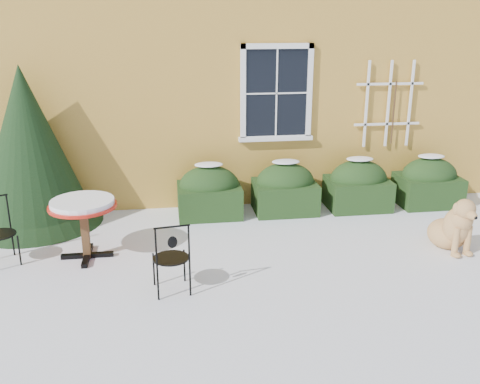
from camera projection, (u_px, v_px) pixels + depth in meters
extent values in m
plane|color=white|center=(251.00, 284.00, 6.72)|extent=(80.00, 80.00, 0.00)
cube|color=gold|center=(203.00, 26.00, 12.36)|extent=(12.00, 8.00, 6.00)
cube|color=black|center=(276.00, 93.00, 9.00)|extent=(1.05, 0.03, 1.45)
cube|color=white|center=(277.00, 46.00, 8.75)|extent=(1.23, 0.06, 0.09)
cube|color=white|center=(275.00, 138.00, 9.24)|extent=(1.23, 0.06, 0.09)
cube|color=white|center=(243.00, 94.00, 8.92)|extent=(0.09, 0.06, 1.63)
cube|color=white|center=(309.00, 93.00, 9.07)|extent=(0.09, 0.06, 1.63)
cube|color=white|center=(277.00, 93.00, 8.99)|extent=(0.02, 0.02, 1.45)
cube|color=white|center=(277.00, 93.00, 8.99)|extent=(1.05, 0.02, 0.02)
cube|color=white|center=(275.00, 138.00, 9.24)|extent=(1.29, 0.14, 0.07)
cube|color=white|center=(367.00, 105.00, 9.27)|extent=(0.04, 0.03, 1.50)
cube|color=white|center=(388.00, 104.00, 9.32)|extent=(0.04, 0.03, 1.50)
cube|color=white|center=(410.00, 104.00, 9.38)|extent=(0.04, 0.03, 1.50)
cube|color=white|center=(387.00, 124.00, 9.43)|extent=(1.20, 0.03, 0.04)
cube|color=white|center=(390.00, 84.00, 9.22)|extent=(1.20, 0.03, 0.04)
cylinder|color=#472D19|center=(394.00, 113.00, 9.37)|extent=(0.02, 0.02, 1.10)
cube|color=black|center=(209.00, 200.00, 8.99)|extent=(1.05, 0.80, 0.52)
ellipsoid|color=black|center=(209.00, 185.00, 8.91)|extent=(1.00, 0.72, 0.67)
ellipsoid|color=white|center=(209.00, 165.00, 8.80)|extent=(0.47, 0.32, 0.06)
cube|color=black|center=(285.00, 197.00, 9.17)|extent=(1.05, 0.80, 0.52)
ellipsoid|color=black|center=(285.00, 182.00, 9.09)|extent=(1.00, 0.72, 0.67)
ellipsoid|color=white|center=(286.00, 162.00, 8.97)|extent=(0.47, 0.32, 0.06)
cube|color=black|center=(357.00, 193.00, 9.34)|extent=(1.05, 0.80, 0.52)
ellipsoid|color=black|center=(358.00, 179.00, 9.26)|extent=(1.00, 0.72, 0.67)
ellipsoid|color=white|center=(360.00, 159.00, 9.15)|extent=(0.47, 0.32, 0.06)
cube|color=black|center=(427.00, 190.00, 9.52)|extent=(1.05, 0.80, 0.52)
ellipsoid|color=black|center=(429.00, 176.00, 9.44)|extent=(1.00, 0.72, 0.67)
ellipsoid|color=white|center=(431.00, 156.00, 9.32)|extent=(0.47, 0.32, 0.06)
cone|color=black|center=(33.00, 187.00, 8.54)|extent=(2.09, 2.09, 1.21)
cone|color=black|center=(28.00, 147.00, 8.33)|extent=(1.87, 1.87, 2.53)
cube|color=black|center=(87.00, 255.00, 7.47)|extent=(0.71, 0.08, 0.06)
cube|color=black|center=(87.00, 255.00, 7.47)|extent=(0.08, 0.71, 0.06)
cube|color=#53361C|center=(85.00, 232.00, 7.36)|extent=(0.10, 0.10, 0.76)
cylinder|color=red|center=(83.00, 206.00, 7.24)|extent=(0.92, 0.92, 0.04)
cylinder|color=white|center=(82.00, 202.00, 7.22)|extent=(0.85, 0.85, 0.07)
cylinder|color=black|center=(184.00, 266.00, 6.74)|extent=(0.02, 0.02, 0.43)
cylinder|color=black|center=(154.00, 269.00, 6.64)|extent=(0.02, 0.02, 0.43)
cylinder|color=black|center=(190.00, 279.00, 6.39)|extent=(0.02, 0.02, 0.43)
cylinder|color=black|center=(158.00, 283.00, 6.29)|extent=(0.02, 0.02, 0.43)
cylinder|color=black|center=(171.00, 258.00, 6.45)|extent=(0.44, 0.44, 0.02)
cylinder|color=black|center=(189.00, 244.00, 6.25)|extent=(0.02, 0.02, 0.48)
cylinder|color=black|center=(156.00, 248.00, 6.15)|extent=(0.02, 0.02, 0.48)
cylinder|color=black|center=(172.00, 227.00, 6.12)|extent=(0.42, 0.08, 0.02)
ellipsoid|color=black|center=(172.00, 242.00, 6.18)|extent=(0.12, 0.04, 0.15)
cylinder|color=black|center=(19.00, 250.00, 7.18)|extent=(0.02, 0.02, 0.43)
cylinder|color=black|center=(13.00, 241.00, 7.48)|extent=(0.02, 0.02, 0.43)
cylinder|color=black|center=(8.00, 211.00, 7.34)|extent=(0.02, 0.02, 0.47)
ellipsoid|color=tan|center=(447.00, 234.00, 7.78)|extent=(0.60, 0.65, 0.43)
ellipsoid|color=tan|center=(457.00, 226.00, 7.54)|extent=(0.45, 0.41, 0.54)
sphere|color=tan|center=(461.00, 220.00, 7.45)|extent=(0.33, 0.33, 0.33)
cylinder|color=tan|center=(456.00, 242.00, 7.45)|extent=(0.09, 0.09, 0.43)
cylinder|color=tan|center=(468.00, 240.00, 7.50)|extent=(0.09, 0.09, 0.43)
ellipsoid|color=tan|center=(456.00, 255.00, 7.46)|extent=(0.12, 0.15, 0.07)
ellipsoid|color=tan|center=(468.00, 253.00, 7.51)|extent=(0.12, 0.15, 0.07)
cylinder|color=tan|center=(462.00, 216.00, 7.42)|extent=(0.22, 0.27, 0.23)
sphere|color=tan|center=(465.00, 209.00, 7.34)|extent=(0.28, 0.28, 0.28)
ellipsoid|color=tan|center=(471.00, 215.00, 7.24)|extent=(0.16, 0.24, 0.13)
sphere|color=black|center=(476.00, 218.00, 7.15)|extent=(0.05, 0.05, 0.05)
ellipsoid|color=tan|center=(456.00, 209.00, 7.35)|extent=(0.08, 0.10, 0.18)
ellipsoid|color=tan|center=(471.00, 207.00, 7.41)|extent=(0.08, 0.10, 0.18)
cylinder|color=tan|center=(447.00, 235.00, 8.07)|extent=(0.27, 0.32, 0.08)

